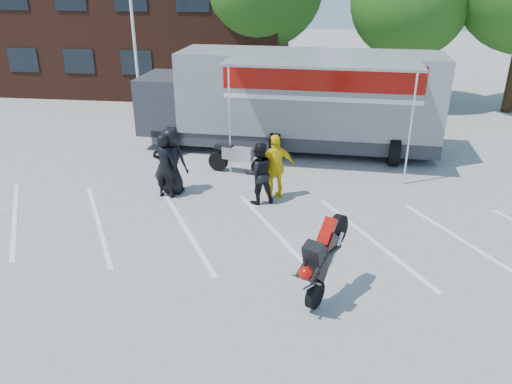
% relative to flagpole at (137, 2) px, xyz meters
% --- Properties ---
extents(ground, '(100.00, 100.00, 0.00)m').
position_rel_flagpole_xyz_m(ground, '(6.24, -10.00, -5.05)').
color(ground, '#A2A29D').
rests_on(ground, ground).
extents(parking_bay_lines, '(18.09, 13.33, 0.01)m').
position_rel_flagpole_xyz_m(parking_bay_lines, '(6.24, -9.00, -5.05)').
color(parking_bay_lines, white).
rests_on(parking_bay_lines, ground).
extents(office_building, '(18.00, 8.00, 7.00)m').
position_rel_flagpole_xyz_m(office_building, '(-3.76, 8.00, -1.55)').
color(office_building, '#442116').
rests_on(office_building, ground).
extents(flagpole, '(1.61, 0.12, 8.00)m').
position_rel_flagpole_xyz_m(flagpole, '(0.00, 0.00, 0.00)').
color(flagpole, white).
rests_on(flagpole, ground).
extents(tree_mid, '(5.44, 5.44, 7.68)m').
position_rel_flagpole_xyz_m(tree_mid, '(11.24, 5.00, -0.11)').
color(tree_mid, '#382314').
rests_on(tree_mid, ground).
extents(transporter_truck, '(11.51, 5.94, 3.59)m').
position_rel_flagpole_xyz_m(transporter_truck, '(6.45, -2.29, -5.05)').
color(transporter_truck, gray).
rests_on(transporter_truck, ground).
extents(parked_motorcycle, '(2.36, 1.26, 1.18)m').
position_rel_flagpole_xyz_m(parked_motorcycle, '(4.84, -5.02, -5.05)').
color(parked_motorcycle, silver).
rests_on(parked_motorcycle, ground).
extents(stunt_bike_rider, '(1.44, 1.84, 1.96)m').
position_rel_flagpole_xyz_m(stunt_bike_rider, '(7.77, -11.39, -5.05)').
color(stunt_bike_rider, black).
rests_on(stunt_bike_rider, ground).
extents(spectator_leather_a, '(1.11, 0.85, 2.01)m').
position_rel_flagpole_xyz_m(spectator_leather_a, '(3.08, -6.76, -4.05)').
color(spectator_leather_a, black).
rests_on(spectator_leather_a, ground).
extents(spectator_leather_b, '(0.76, 0.55, 1.94)m').
position_rel_flagpole_xyz_m(spectator_leather_b, '(2.97, -7.10, -4.08)').
color(spectator_leather_b, black).
rests_on(spectator_leather_b, ground).
extents(spectator_leather_c, '(1.09, 0.98, 1.82)m').
position_rel_flagpole_xyz_m(spectator_leather_c, '(5.75, -7.16, -4.14)').
color(spectator_leather_c, black).
rests_on(spectator_leather_c, ground).
extents(spectator_hivis, '(1.23, 0.88, 1.94)m').
position_rel_flagpole_xyz_m(spectator_hivis, '(6.20, -6.76, -4.08)').
color(spectator_hivis, yellow).
rests_on(spectator_hivis, ground).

